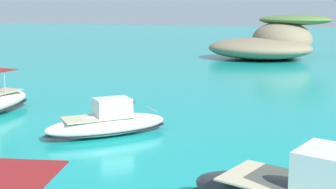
% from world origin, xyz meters
% --- Properties ---
extents(islet_large, '(17.13, 20.36, 6.20)m').
position_xyz_m(islet_large, '(-4.74, 57.55, 2.19)').
color(islet_large, '#84755B').
rests_on(islet_large, ground).
extents(motorboat_white, '(5.68, 6.63, 2.00)m').
position_xyz_m(motorboat_white, '(-1.69, 11.85, 0.67)').
color(motorboat_white, white).
rests_on(motorboat_white, ground).
extents(dinghy_tender, '(2.63, 2.60, 0.58)m').
position_xyz_m(dinghy_tender, '(-1.25, 4.53, 0.22)').
color(dinghy_tender, yellow).
rests_on(dinghy_tender, ground).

